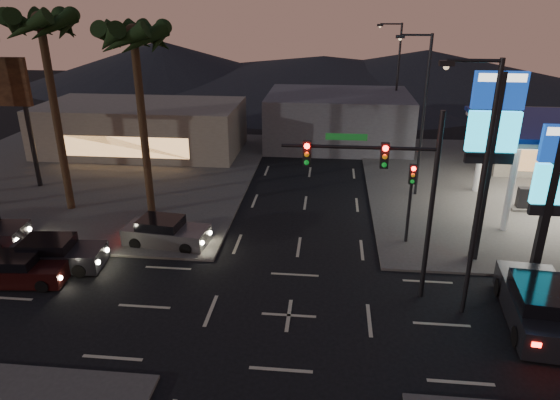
# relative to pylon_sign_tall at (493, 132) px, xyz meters

# --- Properties ---
(ground) EXTENTS (140.00, 140.00, 0.00)m
(ground) POSITION_rel_pylon_sign_tall_xyz_m (-8.50, -5.50, -6.39)
(ground) COLOR black
(ground) RESTS_ON ground
(corner_lot_ne) EXTENTS (24.00, 24.00, 0.12)m
(corner_lot_ne) POSITION_rel_pylon_sign_tall_xyz_m (7.50, 10.50, -6.33)
(corner_lot_ne) COLOR #47443F
(corner_lot_ne) RESTS_ON ground
(corner_lot_nw) EXTENTS (24.00, 24.00, 0.12)m
(corner_lot_nw) POSITION_rel_pylon_sign_tall_xyz_m (-24.50, 10.50, -6.33)
(corner_lot_nw) COLOR #47443F
(corner_lot_nw) RESTS_ON ground
(convenience_store) EXTENTS (10.00, 6.00, 4.00)m
(convenience_store) POSITION_rel_pylon_sign_tall_xyz_m (9.50, 15.50, -4.39)
(convenience_store) COLOR #726B5B
(convenience_store) RESTS_ON ground
(pylon_sign_tall) EXTENTS (2.20, 0.35, 9.00)m
(pylon_sign_tall) POSITION_rel_pylon_sign_tall_xyz_m (0.00, 0.00, 0.00)
(pylon_sign_tall) COLOR black
(pylon_sign_tall) RESTS_ON ground
(pylon_sign_short) EXTENTS (1.60, 0.35, 7.00)m
(pylon_sign_short) POSITION_rel_pylon_sign_tall_xyz_m (2.50, -1.00, -1.74)
(pylon_sign_short) COLOR black
(pylon_sign_short) RESTS_ON ground
(traffic_signal_mast) EXTENTS (6.10, 0.39, 8.00)m
(traffic_signal_mast) POSITION_rel_pylon_sign_tall_xyz_m (-4.74, -3.51, -1.17)
(traffic_signal_mast) COLOR black
(traffic_signal_mast) RESTS_ON ground
(pedestal_signal) EXTENTS (0.32, 0.39, 4.30)m
(pedestal_signal) POSITION_rel_pylon_sign_tall_xyz_m (-3.00, 1.48, -3.47)
(pedestal_signal) COLOR black
(pedestal_signal) RESTS_ON ground
(streetlight_near) EXTENTS (2.14, 0.25, 10.00)m
(streetlight_near) POSITION_rel_pylon_sign_tall_xyz_m (-1.71, -4.50, -0.68)
(streetlight_near) COLOR black
(streetlight_near) RESTS_ON ground
(streetlight_mid) EXTENTS (2.14, 0.25, 10.00)m
(streetlight_mid) POSITION_rel_pylon_sign_tall_xyz_m (-1.71, 8.50, -0.68)
(streetlight_mid) COLOR black
(streetlight_mid) RESTS_ON ground
(streetlight_far) EXTENTS (2.14, 0.25, 10.00)m
(streetlight_far) POSITION_rel_pylon_sign_tall_xyz_m (-1.71, 22.50, -0.68)
(streetlight_far) COLOR black
(streetlight_far) RESTS_ON ground
(palm_a) EXTENTS (4.41, 4.41, 10.86)m
(palm_a) POSITION_rel_pylon_sign_tall_xyz_m (-17.50, 4.00, 3.03)
(palm_a) COLOR black
(palm_a) RESTS_ON ground
(palm_b) EXTENTS (4.41, 4.41, 11.46)m
(palm_b) POSITION_rel_pylon_sign_tall_xyz_m (-22.50, 4.00, 3.58)
(palm_b) COLOR black
(palm_b) RESTS_ON ground
(building_far_west) EXTENTS (16.00, 8.00, 4.00)m
(building_far_west) POSITION_rel_pylon_sign_tall_xyz_m (-22.50, 16.50, -4.39)
(building_far_west) COLOR #726B5B
(building_far_west) RESTS_ON ground
(building_far_mid) EXTENTS (12.00, 9.00, 4.40)m
(building_far_mid) POSITION_rel_pylon_sign_tall_xyz_m (-6.50, 20.50, -4.19)
(building_far_mid) COLOR #4C4C51
(building_far_mid) RESTS_ON ground
(hill_left) EXTENTS (40.00, 40.00, 6.00)m
(hill_left) POSITION_rel_pylon_sign_tall_xyz_m (-33.50, 54.50, -3.39)
(hill_left) COLOR black
(hill_left) RESTS_ON ground
(hill_right) EXTENTS (50.00, 50.00, 5.00)m
(hill_right) POSITION_rel_pylon_sign_tall_xyz_m (6.50, 54.50, -3.89)
(hill_right) COLOR black
(hill_right) RESTS_ON ground
(hill_center) EXTENTS (60.00, 60.00, 4.00)m
(hill_center) POSITION_rel_pylon_sign_tall_xyz_m (-8.50, 54.50, -4.39)
(hill_center) COLOR black
(hill_center) RESTS_ON ground
(car_lane_a_front) EXTENTS (4.65, 2.23, 1.48)m
(car_lane_a_front) POSITION_rel_pylon_sign_tall_xyz_m (-19.80, -2.75, -5.71)
(car_lane_a_front) COLOR black
(car_lane_a_front) RESTS_ON ground
(car_lane_a_mid) EXTENTS (4.22, 2.02, 1.34)m
(car_lane_a_mid) POSITION_rel_pylon_sign_tall_xyz_m (-20.67, -4.19, -5.77)
(car_lane_a_mid) COLOR black
(car_lane_a_mid) RESTS_ON ground
(car_lane_b_front) EXTENTS (4.52, 2.24, 1.43)m
(car_lane_b_front) POSITION_rel_pylon_sign_tall_xyz_m (-15.36, 0.12, -5.73)
(car_lane_b_front) COLOR #4C4C4E
(car_lane_b_front) RESTS_ON ground
(suv_station) EXTENTS (2.80, 5.58, 1.79)m
(suv_station) POSITION_rel_pylon_sign_tall_xyz_m (1.17, -5.04, -5.56)
(suv_station) COLOR black
(suv_station) RESTS_ON ground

